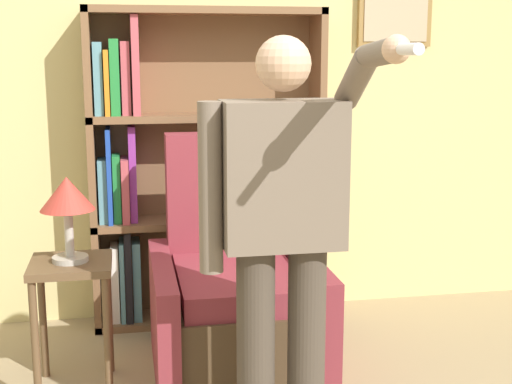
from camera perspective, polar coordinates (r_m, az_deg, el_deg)
name	(u,v)px	position (r m, az deg, el deg)	size (l,w,h in m)	color
wall_back	(199,84)	(4.29, -4.61, 8.58)	(8.00, 0.11, 2.80)	#DBCC84
bookcase	(182,173)	(4.17, -5.92, 1.55)	(1.35, 0.28, 1.84)	brown
armchair	(234,301)	(3.65, -1.79, -8.70)	(0.82, 0.94, 1.17)	#4C3823
person_standing	(282,224)	(2.70, 2.11, -2.59)	(0.60, 0.78, 1.65)	#473D33
side_table	(72,290)	(3.48, -14.51, -7.58)	(0.37, 0.37, 0.64)	brown
table_lamp	(67,199)	(3.37, -14.87, -0.55)	(0.25, 0.25, 0.40)	#B7B2A8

